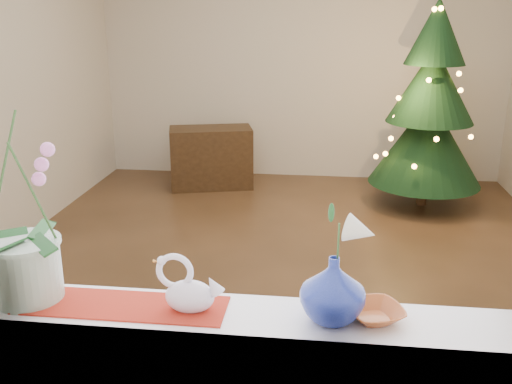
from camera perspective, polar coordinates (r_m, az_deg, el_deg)
ground at (r=4.42m, az=2.81°, el=-7.21°), size 5.00×5.00×0.00m
wall_back at (r=6.53m, az=4.66°, el=13.17°), size 4.50×0.10×2.70m
wall_front at (r=1.61m, az=-3.05°, el=-0.90°), size 4.50×0.10×2.70m
windowsill at (r=1.91m, az=-2.14°, el=-12.52°), size 2.20×0.26×0.04m
window_frame at (r=1.56m, az=-3.07°, el=11.72°), size 2.22×0.06×1.60m
runner at (r=1.99m, az=-13.23°, el=-10.97°), size 0.70×0.20×0.01m
orchid_pot at (r=2.00m, az=-22.71°, el=-0.78°), size 0.32×0.32×0.71m
swan at (r=1.88m, az=-6.68°, el=-9.18°), size 0.25×0.19×0.19m
blue_vase at (r=1.82m, az=7.72°, el=-9.15°), size 0.29×0.29×0.25m
lily at (r=1.73m, az=8.01°, el=-2.71°), size 0.14×0.08×0.19m
paperweight at (r=1.86m, az=8.03°, el=-11.83°), size 0.07×0.07×0.06m
amber_dish at (r=1.89m, az=11.74°, el=-11.86°), size 0.20×0.20×0.04m
xmas_tree at (r=5.74m, az=17.02°, el=8.24°), size 1.29×1.29×1.98m
side_table at (r=6.25m, az=-4.50°, el=3.45°), size 0.96×0.64×0.66m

